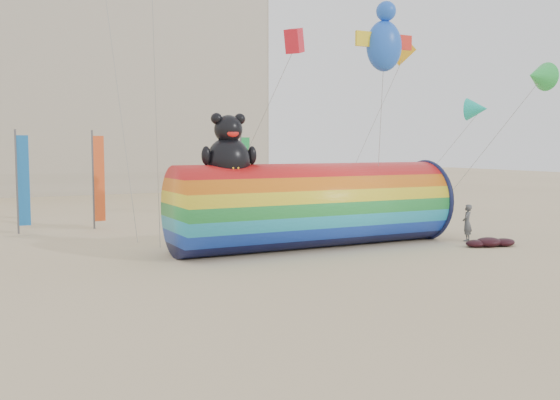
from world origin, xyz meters
name	(u,v)px	position (x,y,z in m)	size (l,w,h in m)	color
ground	(287,273)	(0.00, 0.00, 0.00)	(160.00, 160.00, 0.00)	#CCB58C
windsock_assembly	(313,203)	(3.63, 4.47, 1.91)	(12.50, 3.81, 5.76)	red
kite_handler	(467,223)	(10.78, 2.74, 0.85)	(0.62, 0.41, 1.70)	#4C4F53
fabric_bundle	(491,242)	(10.69, 1.15, 0.17)	(2.62, 1.35, 0.41)	#370A13
festival_banners	(130,178)	(-1.65, 15.44, 2.64)	(13.61, 2.20, 5.20)	#59595E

